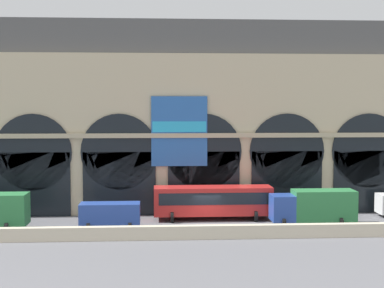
{
  "coord_description": "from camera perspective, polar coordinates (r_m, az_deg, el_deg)",
  "views": [
    {
      "loc": [
        -4.46,
        -48.99,
        10.64
      ],
      "look_at": [
        -1.15,
        5.0,
        6.93
      ],
      "focal_mm": 52.26,
      "sensor_mm": 36.0,
      "label": 1
    }
  ],
  "objects": [
    {
      "name": "ground_plane",
      "position": [
        50.33,
        1.68,
        -8.28
      ],
      "size": [
        200.0,
        200.0,
        0.0
      ],
      "primitive_type": "plane",
      "color": "slate"
    },
    {
      "name": "station_building",
      "position": [
        56.42,
        1.06,
        2.49
      ],
      "size": [
        50.79,
        4.9,
        19.05
      ],
      "color": "#BCAD8C",
      "rests_on": "ground"
    },
    {
      "name": "van_midwest",
      "position": [
        49.46,
        -8.37,
        -7.07
      ],
      "size": [
        5.2,
        2.48,
        2.2
      ],
      "color": "#28479E",
      "rests_on": "ground"
    },
    {
      "name": "box_truck_mideast",
      "position": [
        51.35,
        12.32,
        -6.2
      ],
      "size": [
        7.5,
        2.91,
        3.12
      ],
      "color": "#28479E",
      "rests_on": "ground"
    },
    {
      "name": "bus_center",
      "position": [
        52.48,
        2.15,
        -5.8
      ],
      "size": [
        11.0,
        3.25,
        3.1
      ],
      "color": "red",
      "rests_on": "ground"
    },
    {
      "name": "quay_parapet_wall",
      "position": [
        45.28,
        2.27,
        -8.96
      ],
      "size": [
        90.0,
        0.7,
        1.1
      ],
      "primitive_type": "cube",
      "color": "beige",
      "rests_on": "ground"
    }
  ]
}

